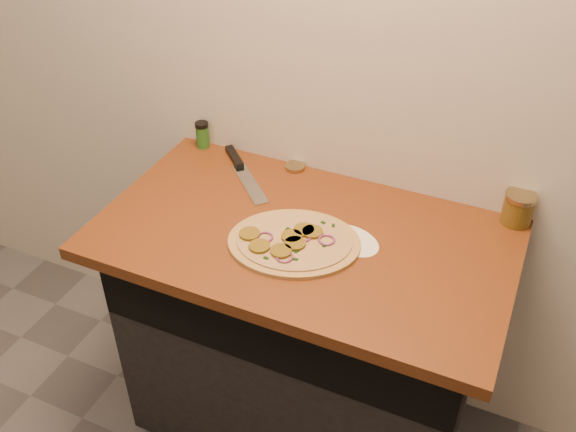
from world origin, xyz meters
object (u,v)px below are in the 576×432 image
at_px(spice_shaker, 202,135).
at_px(pizza, 293,242).
at_px(salsa_jar, 518,208).
at_px(chefs_knife, 241,169).

bearing_deg(spice_shaker, pizza, -35.80).
bearing_deg(salsa_jar, pizza, -146.77).
bearing_deg(salsa_jar, chefs_knife, -174.42).
bearing_deg(chefs_knife, pizza, -41.98).
distance_m(pizza, chefs_knife, 0.42).
relative_size(pizza, chefs_knife, 1.70).
height_order(salsa_jar, spice_shaker, salsa_jar).
relative_size(pizza, spice_shaker, 4.99).
distance_m(chefs_knife, salsa_jar, 0.87).
height_order(pizza, salsa_jar, salsa_jar).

